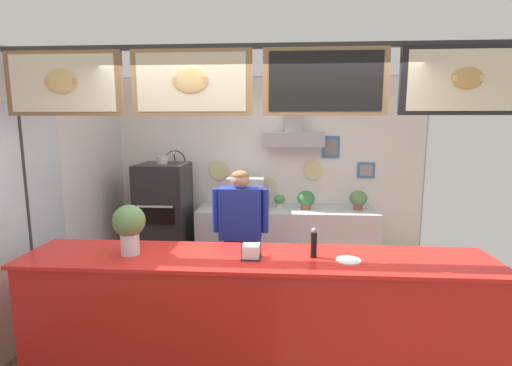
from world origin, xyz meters
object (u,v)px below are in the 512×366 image
(basil_vase, at_px, (129,226))
(condiment_plate, at_px, (348,260))
(potted_sage, at_px, (306,199))
(shop_worker, at_px, (241,236))
(espresso_machine, at_px, (246,193))
(pizza_oven, at_px, (165,218))
(potted_thyme, at_px, (280,201))
(potted_basil, at_px, (358,199))
(napkin_holder, at_px, (251,252))
(pepper_grinder, at_px, (314,243))

(basil_vase, bearing_deg, condiment_plate, -1.45)
(potted_sage, bearing_deg, shop_worker, -125.02)
(espresso_machine, height_order, potted_sage, espresso_machine)
(potted_sage, bearing_deg, condiment_plate, -85.57)
(pizza_oven, height_order, basil_vase, pizza_oven)
(shop_worker, bearing_deg, pizza_oven, -40.98)
(shop_worker, bearing_deg, espresso_machine, -88.79)
(pizza_oven, bearing_deg, shop_worker, -39.92)
(shop_worker, distance_m, potted_thyme, 1.20)
(pizza_oven, relative_size, potted_basil, 6.13)
(potted_basil, height_order, napkin_holder, potted_basil)
(shop_worker, relative_size, potted_thyme, 7.78)
(pepper_grinder, bearing_deg, shop_worker, 122.17)
(pizza_oven, distance_m, espresso_machine, 1.17)
(potted_thyme, height_order, basil_vase, basil_vase)
(pizza_oven, bearing_deg, napkin_holder, -57.31)
(pizza_oven, height_order, potted_sage, pizza_oven)
(condiment_plate, height_order, pepper_grinder, pepper_grinder)
(napkin_holder, bearing_deg, condiment_plate, -1.59)
(espresso_machine, bearing_deg, napkin_holder, -83.60)
(potted_basil, relative_size, potted_thyme, 1.32)
(pepper_grinder, bearing_deg, basil_vase, -179.05)
(potted_basil, xyz_separation_m, potted_sage, (-0.71, -0.02, -0.01))
(shop_worker, height_order, napkin_holder, shop_worker)
(potted_basil, bearing_deg, condiment_plate, -102.94)
(pizza_oven, xyz_separation_m, potted_basil, (2.64, 0.17, 0.27))
(espresso_machine, distance_m, potted_thyme, 0.47)
(condiment_plate, bearing_deg, potted_basil, 77.06)
(napkin_holder, height_order, pepper_grinder, pepper_grinder)
(pepper_grinder, xyz_separation_m, basil_vase, (-1.47, -0.02, 0.11))
(potted_basil, bearing_deg, basil_vase, -134.84)
(potted_sage, relative_size, napkin_holder, 1.60)
(potted_basil, bearing_deg, napkin_holder, -119.18)
(pepper_grinder, bearing_deg, espresso_machine, 108.66)
(potted_thyme, bearing_deg, potted_sage, 0.74)
(basil_vase, bearing_deg, potted_thyme, 62.04)
(pizza_oven, relative_size, potted_sage, 6.35)
(shop_worker, height_order, potted_sage, shop_worker)
(potted_sage, height_order, pepper_grinder, pepper_grinder)
(pizza_oven, height_order, pepper_grinder, pizza_oven)
(shop_worker, xyz_separation_m, espresso_machine, (-0.04, 1.08, 0.27))
(shop_worker, distance_m, potted_sage, 1.37)
(potted_thyme, bearing_deg, pepper_grinder, -82.88)
(napkin_holder, distance_m, condiment_plate, 0.75)
(potted_basil, xyz_separation_m, pepper_grinder, (-0.79, -2.25, 0.09))
(espresso_machine, height_order, potted_basil, espresso_machine)
(pizza_oven, distance_m, potted_basil, 2.66)
(potted_sage, relative_size, condiment_plate, 1.33)
(pizza_oven, xyz_separation_m, pepper_grinder, (1.85, -2.07, 0.36))
(potted_sage, bearing_deg, pepper_grinder, -92.13)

